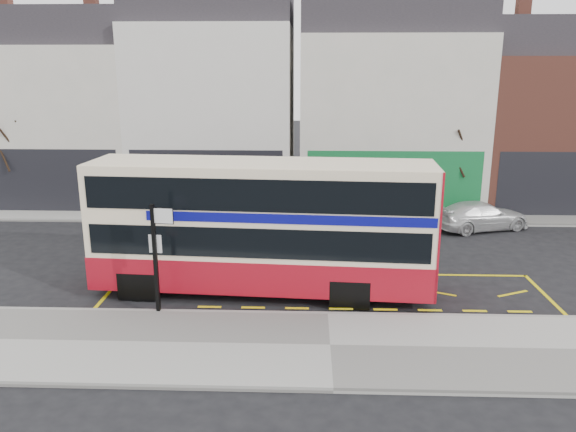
{
  "coord_description": "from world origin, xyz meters",
  "views": [
    {
      "loc": [
        -0.61,
        -15.38,
        7.08
      ],
      "look_at": [
        -1.24,
        2.0,
        2.41
      ],
      "focal_mm": 35.0,
      "sensor_mm": 36.0,
      "label": 1
    }
  ],
  "objects_px": {
    "bus_stop_post": "(157,249)",
    "double_decker_bus": "(263,225)",
    "car_grey": "(344,212)",
    "street_tree_left": "(10,131)",
    "car_white": "(481,216)",
    "street_tree_right": "(458,139)",
    "car_silver": "(190,206)"
  },
  "relations": [
    {
      "from": "bus_stop_post",
      "to": "double_decker_bus",
      "type": "bearing_deg",
      "value": 39.76
    },
    {
      "from": "car_grey",
      "to": "street_tree_left",
      "type": "distance_m",
      "value": 16.79
    },
    {
      "from": "car_white",
      "to": "street_tree_right",
      "type": "distance_m",
      "value": 4.18
    },
    {
      "from": "car_white",
      "to": "street_tree_left",
      "type": "bearing_deg",
      "value": 64.64
    },
    {
      "from": "street_tree_left",
      "to": "street_tree_right",
      "type": "height_order",
      "value": "street_tree_left"
    },
    {
      "from": "bus_stop_post",
      "to": "street_tree_right",
      "type": "height_order",
      "value": "street_tree_right"
    },
    {
      "from": "double_decker_bus",
      "to": "street_tree_left",
      "type": "relative_size",
      "value": 1.84
    },
    {
      "from": "bus_stop_post",
      "to": "street_tree_left",
      "type": "relative_size",
      "value": 0.55
    },
    {
      "from": "bus_stop_post",
      "to": "car_grey",
      "type": "relative_size",
      "value": 0.71
    },
    {
      "from": "car_grey",
      "to": "street_tree_right",
      "type": "height_order",
      "value": "street_tree_right"
    },
    {
      "from": "car_grey",
      "to": "street_tree_left",
      "type": "xyz_separation_m",
      "value": [
        -16.25,
        2.72,
        3.26
      ]
    },
    {
      "from": "double_decker_bus",
      "to": "car_silver",
      "type": "height_order",
      "value": "double_decker_bus"
    },
    {
      "from": "bus_stop_post",
      "to": "car_silver",
      "type": "xyz_separation_m",
      "value": [
        -1.22,
        10.11,
        -1.31
      ]
    },
    {
      "from": "street_tree_left",
      "to": "double_decker_bus",
      "type": "bearing_deg",
      "value": -37.7
    },
    {
      "from": "street_tree_left",
      "to": "street_tree_right",
      "type": "distance_m",
      "value": 21.77
    },
    {
      "from": "car_white",
      "to": "street_tree_left",
      "type": "height_order",
      "value": "street_tree_left"
    },
    {
      "from": "double_decker_bus",
      "to": "street_tree_left",
      "type": "xyz_separation_m",
      "value": [
        -13.21,
        10.21,
        1.77
      ]
    },
    {
      "from": "double_decker_bus",
      "to": "car_silver",
      "type": "relative_size",
      "value": 2.44
    },
    {
      "from": "car_grey",
      "to": "street_tree_right",
      "type": "xyz_separation_m",
      "value": [
        5.52,
        2.81,
        2.94
      ]
    },
    {
      "from": "car_silver",
      "to": "street_tree_left",
      "type": "bearing_deg",
      "value": 85.64
    },
    {
      "from": "double_decker_bus",
      "to": "car_white",
      "type": "height_order",
      "value": "double_decker_bus"
    },
    {
      "from": "double_decker_bus",
      "to": "street_tree_left",
      "type": "distance_m",
      "value": 16.79
    },
    {
      "from": "car_silver",
      "to": "street_tree_left",
      "type": "distance_m",
      "value": 9.89
    },
    {
      "from": "bus_stop_post",
      "to": "car_grey",
      "type": "height_order",
      "value": "bus_stop_post"
    },
    {
      "from": "car_silver",
      "to": "car_grey",
      "type": "xyz_separation_m",
      "value": [
        7.12,
        -0.73,
        -0.01
      ]
    },
    {
      "from": "car_grey",
      "to": "car_silver",
      "type": "bearing_deg",
      "value": 81.25
    },
    {
      "from": "street_tree_right",
      "to": "car_silver",
      "type": "bearing_deg",
      "value": -170.66
    },
    {
      "from": "bus_stop_post",
      "to": "car_white",
      "type": "relative_size",
      "value": 0.74
    },
    {
      "from": "car_silver",
      "to": "street_tree_left",
      "type": "relative_size",
      "value": 0.75
    },
    {
      "from": "double_decker_bus",
      "to": "street_tree_left",
      "type": "height_order",
      "value": "street_tree_left"
    },
    {
      "from": "car_grey",
      "to": "bus_stop_post",
      "type": "bearing_deg",
      "value": 144.88
    },
    {
      "from": "double_decker_bus",
      "to": "street_tree_right",
      "type": "relative_size",
      "value": 1.99
    }
  ]
}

